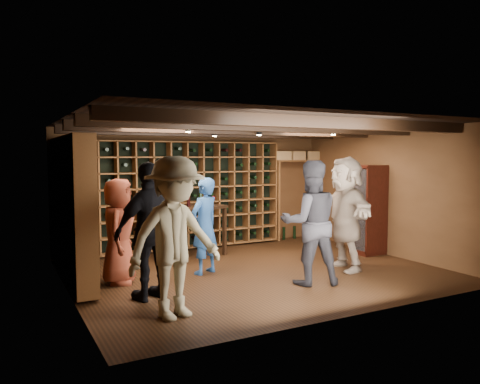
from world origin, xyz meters
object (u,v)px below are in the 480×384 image
guest_beige (345,213)px  man_blue_shirt (204,226)px  guest_red_floral (118,231)px  tasting_table (193,213)px  man_grey_suit (310,223)px  display_cabinet (368,211)px  guest_khaki (175,238)px  guest_woman_black (151,231)px

guest_beige → man_blue_shirt: bearing=-102.1°
guest_red_floral → tasting_table: bearing=-33.3°
man_grey_suit → display_cabinet: bearing=-132.3°
display_cabinet → tasting_table: bearing=158.9°
guest_khaki → tasting_table: size_ratio=1.33×
man_blue_shirt → display_cabinet: bearing=153.9°
guest_red_floral → display_cabinet: bearing=-68.6°
man_blue_shirt → guest_beige: (2.28, -0.85, 0.17)m
guest_woman_black → man_grey_suit: bearing=153.4°
display_cabinet → guest_khaki: bearing=-159.8°
guest_woman_black → guest_khaki: (0.03, -0.86, 0.04)m
man_grey_suit → tasting_table: (-0.90, 2.53, -0.08)m
guest_red_floral → tasting_table: guest_red_floral is taller
guest_woman_black → guest_beige: bearing=164.4°
guest_red_floral → man_grey_suit: bearing=-95.6°
guest_woman_black → guest_khaki: 0.87m
man_blue_shirt → guest_woman_black: bearing=13.2°
display_cabinet → guest_red_floral: size_ratio=1.08×
display_cabinet → guest_woman_black: bearing=-169.6°
tasting_table → guest_red_floral: bearing=-168.7°
guest_beige → guest_khaki: bearing=-66.2°
guest_red_floral → guest_beige: 3.80m
man_grey_suit → guest_beige: guest_beige is taller
guest_red_floral → guest_khaki: 1.90m
guest_red_floral → guest_beige: guest_beige is taller
display_cabinet → guest_khaki: (-4.70, -1.73, 0.12)m
display_cabinet → tasting_table: display_cabinet is taller
man_blue_shirt → tasting_table: bearing=-127.9°
guest_beige → guest_red_floral: bearing=-95.7°
man_blue_shirt → guest_beige: guest_beige is taller
man_blue_shirt → guest_khaki: size_ratio=0.82×
man_blue_shirt → guest_red_floral: guest_red_floral is taller
tasting_table → guest_khaki: bearing=-138.1°
display_cabinet → guest_red_floral: 4.94m
guest_khaki → tasting_table: guest_khaki is taller
guest_beige → tasting_table: guest_beige is taller
guest_khaki → man_blue_shirt: bearing=43.8°
display_cabinet → man_blue_shirt: display_cabinet is taller
guest_woman_black → man_blue_shirt: bearing=-158.9°
guest_red_floral → guest_woman_black: bearing=-145.2°
guest_red_floral → guest_beige: size_ratio=0.83×
tasting_table → guest_woman_black: bearing=-147.0°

